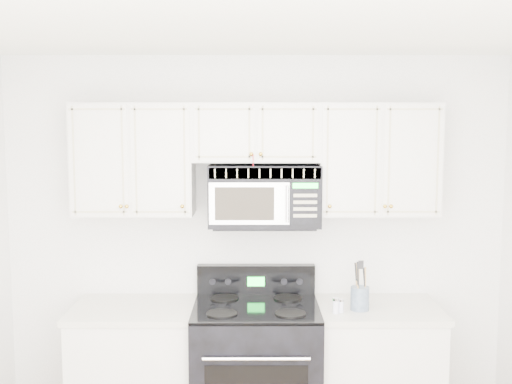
{
  "coord_description": "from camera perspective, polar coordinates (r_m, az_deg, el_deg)",
  "views": [
    {
      "loc": [
        -0.01,
        -2.73,
        2.18
      ],
      "look_at": [
        0.0,
        1.3,
        1.71
      ],
      "focal_mm": 45.0,
      "sensor_mm": 36.0,
      "label": 1
    }
  ],
  "objects": [
    {
      "name": "room",
      "position": [
        2.86,
        0.08,
        -11.14
      ],
      "size": [
        3.51,
        3.51,
        2.61
      ],
      "color": "olive",
      "rests_on": "ground"
    },
    {
      "name": "base_cabinet_left",
      "position": [
        4.59,
        -10.45,
        -15.88
      ],
      "size": [
        0.86,
        0.65,
        0.92
      ],
      "color": "silver",
      "rests_on": "ground"
    },
    {
      "name": "base_cabinet_right",
      "position": [
        4.59,
        10.43,
        -15.86
      ],
      "size": [
        0.86,
        0.65,
        0.92
      ],
      "color": "silver",
      "rests_on": "ground"
    },
    {
      "name": "range",
      "position": [
        4.46,
        0.01,
        -15.62
      ],
      "size": [
        0.83,
        0.75,
        1.14
      ],
      "color": "black",
      "rests_on": "ground"
    },
    {
      "name": "upper_cabinets",
      "position": [
        4.32,
        -0.01,
        3.44
      ],
      "size": [
        2.44,
        0.37,
        0.75
      ],
      "color": "silver",
      "rests_on": "ground"
    },
    {
      "name": "microwave",
      "position": [
        4.32,
        0.75,
        -0.26
      ],
      "size": [
        0.74,
        0.42,
        0.41
      ],
      "color": "black",
      "rests_on": "ground"
    },
    {
      "name": "utensil_crock",
      "position": [
        4.3,
        9.21,
        -9.21
      ],
      "size": [
        0.12,
        0.12,
        0.33
      ],
      "color": "slate",
      "rests_on": "base_cabinet_right"
    },
    {
      "name": "shaker_salt",
      "position": [
        4.24,
        7.56,
        -10.0
      ],
      "size": [
        0.04,
        0.04,
        0.09
      ],
      "color": "silver",
      "rests_on": "base_cabinet_right"
    },
    {
      "name": "shaker_pepper",
      "position": [
        4.22,
        7.1,
        -9.99
      ],
      "size": [
        0.04,
        0.04,
        0.1
      ],
      "color": "silver",
      "rests_on": "base_cabinet_right"
    }
  ]
}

